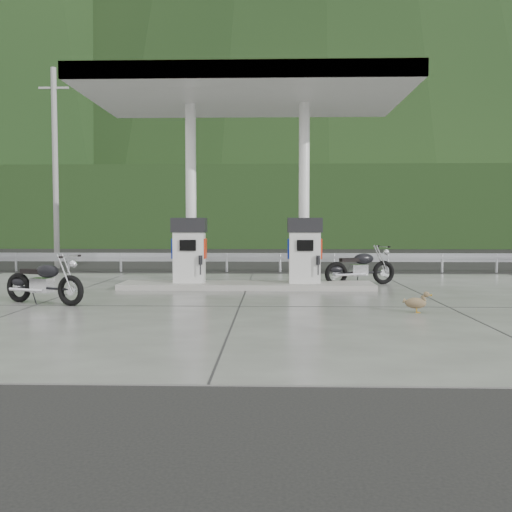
{
  "coord_description": "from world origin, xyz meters",
  "views": [
    {
      "loc": [
        0.71,
        -13.24,
        1.82
      ],
      "look_at": [
        0.3,
        1.0,
        1.0
      ],
      "focal_mm": 40.0,
      "sensor_mm": 36.0,
      "label": 1
    }
  ],
  "objects_px": {
    "gas_pump_left": "(189,250)",
    "motorcycle_right": "(360,268)",
    "gas_pump_right": "(305,250)",
    "duck": "(416,303)",
    "motorcycle_left": "(44,282)"
  },
  "relations": [
    {
      "from": "gas_pump_left",
      "to": "motorcycle_left",
      "type": "relative_size",
      "value": 0.89
    },
    {
      "from": "duck",
      "to": "motorcycle_right",
      "type": "bearing_deg",
      "value": 105.93
    },
    {
      "from": "motorcycle_left",
      "to": "motorcycle_right",
      "type": "relative_size",
      "value": 0.97
    },
    {
      "from": "motorcycle_left",
      "to": "gas_pump_left",
      "type": "bearing_deg",
      "value": 70.61
    },
    {
      "from": "gas_pump_left",
      "to": "motorcycle_right",
      "type": "xyz_separation_m",
      "value": [
        4.88,
        0.93,
        -0.55
      ]
    },
    {
      "from": "gas_pump_left",
      "to": "motorcycle_left",
      "type": "distance_m",
      "value": 4.3
    },
    {
      "from": "motorcycle_right",
      "to": "motorcycle_left",
      "type": "bearing_deg",
      "value": -171.12
    },
    {
      "from": "gas_pump_right",
      "to": "motorcycle_left",
      "type": "height_order",
      "value": "gas_pump_right"
    },
    {
      "from": "gas_pump_left",
      "to": "motorcycle_right",
      "type": "relative_size",
      "value": 0.86
    },
    {
      "from": "duck",
      "to": "motorcycle_left",
      "type": "bearing_deg",
      "value": -174.89
    },
    {
      "from": "gas_pump_left",
      "to": "gas_pump_right",
      "type": "relative_size",
      "value": 1.0
    },
    {
      "from": "gas_pump_left",
      "to": "motorcycle_right",
      "type": "height_order",
      "value": "gas_pump_left"
    },
    {
      "from": "gas_pump_right",
      "to": "motorcycle_right",
      "type": "distance_m",
      "value": 2.0
    },
    {
      "from": "gas_pump_right",
      "to": "duck",
      "type": "distance_m",
      "value": 4.77
    },
    {
      "from": "gas_pump_right",
      "to": "duck",
      "type": "xyz_separation_m",
      "value": [
        2.01,
        -4.24,
        -0.87
      ]
    }
  ]
}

